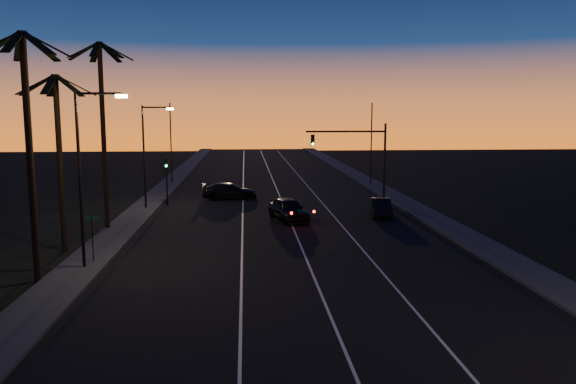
{
  "coord_description": "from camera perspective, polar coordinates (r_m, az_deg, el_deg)",
  "views": [
    {
      "loc": [
        -2.76,
        -8.47,
        7.91
      ],
      "look_at": [
        -0.21,
        24.87,
        3.18
      ],
      "focal_mm": 35.0,
      "sensor_mm": 36.0,
      "label": 1
    }
  ],
  "objects": [
    {
      "name": "right_car",
      "position": [
        43.62,
        9.4,
        -1.58
      ],
      "size": [
        2.03,
        4.33,
        1.37
      ],
      "color": "black",
      "rests_on": "road"
    },
    {
      "name": "cross_car",
      "position": [
        51.97,
        -5.96,
        0.1
      ],
      "size": [
        5.16,
        2.12,
        1.49
      ],
      "color": "black",
      "rests_on": "road"
    },
    {
      "name": "street_sign",
      "position": [
        31.18,
        -19.27,
        -3.98
      ],
      "size": [
        0.7,
        0.06,
        2.6
      ],
      "color": "black",
      "rests_on": "ground"
    },
    {
      "name": "streetlight_left_far",
      "position": [
        47.23,
        -14.08,
        4.35
      ],
      "size": [
        2.55,
        0.26,
        8.5
      ],
      "color": "black",
      "rests_on": "ground"
    },
    {
      "name": "palm_mid",
      "position": [
        34.15,
        -22.25,
        4.67
      ],
      "size": [
        4.25,
        4.16,
        10.03
      ],
      "color": "black",
      "rests_on": "ground"
    },
    {
      "name": "far_pole_left",
      "position": [
        64.09,
        -11.8,
        4.83
      ],
      "size": [
        0.14,
        0.14,
        9.0
      ],
      "primitive_type": "cylinder",
      "color": "black",
      "rests_on": "ground"
    },
    {
      "name": "streetlight_left_near",
      "position": [
        29.67,
        -19.9,
        2.57
      ],
      "size": [
        2.55,
        0.26,
        9.0
      ],
      "color": "black",
      "rests_on": "ground"
    },
    {
      "name": "lane_stripe_right",
      "position": [
        39.85,
        5.49,
        -3.41
      ],
      "size": [
        0.12,
        160.0,
        0.01
      ],
      "primitive_type": "cube",
      "color": "silver",
      "rests_on": "road"
    },
    {
      "name": "signal_mast",
      "position": [
        49.56,
        7.17,
        4.37
      ],
      "size": [
        7.1,
        0.41,
        7.0
      ],
      "color": "black",
      "rests_on": "ground"
    },
    {
      "name": "palm_far",
      "position": [
        39.61,
        -18.32,
        7.22
      ],
      "size": [
        4.25,
        4.16,
        12.53
      ],
      "color": "black",
      "rests_on": "ground"
    },
    {
      "name": "palm_near",
      "position": [
        28.25,
        -24.88,
        5.61
      ],
      "size": [
        4.25,
        4.16,
        11.53
      ],
      "color": "black",
      "rests_on": "ground"
    },
    {
      "name": "lead_car",
      "position": [
        41.41,
        0.06,
        -1.77
      ],
      "size": [
        3.26,
        5.74,
        1.67
      ],
      "color": "black",
      "rests_on": "road"
    },
    {
      "name": "far_pole_right",
      "position": [
        62.11,
        8.45,
        4.81
      ],
      "size": [
        0.14,
        0.14,
        9.0
      ],
      "primitive_type": "cylinder",
      "color": "black",
      "rests_on": "ground"
    },
    {
      "name": "road",
      "position": [
        39.37,
        -0.27,
        -3.53
      ],
      "size": [
        20.0,
        170.0,
        0.01
      ],
      "primitive_type": "cube",
      "color": "black",
      "rests_on": "ground"
    },
    {
      "name": "lane_stripe_mid",
      "position": [
        39.41,
        0.46,
        -3.5
      ],
      "size": [
        0.12,
        160.0,
        0.01
      ],
      "primitive_type": "cube",
      "color": "silver",
      "rests_on": "road"
    },
    {
      "name": "sidewalk_right",
      "position": [
        41.67,
        15.3,
        -3.07
      ],
      "size": [
        2.4,
        170.0,
        0.16
      ],
      "primitive_type": "cube",
      "color": "#353533",
      "rests_on": "ground"
    },
    {
      "name": "lane_stripe_left",
      "position": [
        39.27,
        -4.65,
        -3.57
      ],
      "size": [
        0.12,
        160.0,
        0.01
      ],
      "primitive_type": "cube",
      "color": "silver",
      "rests_on": "road"
    },
    {
      "name": "sidewalk_left",
      "position": [
        40.16,
        -16.45,
        -3.53
      ],
      "size": [
        2.4,
        170.0,
        0.16
      ],
      "primitive_type": "cube",
      "color": "#353533",
      "rests_on": "ground"
    },
    {
      "name": "signal_post",
      "position": [
        49.18,
        -12.24,
        2.01
      ],
      "size": [
        0.28,
        0.37,
        4.2
      ],
      "color": "black",
      "rests_on": "ground"
    }
  ]
}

